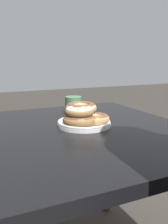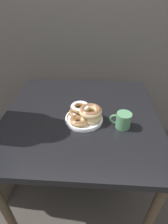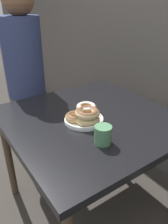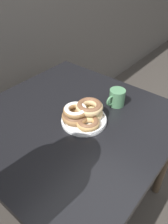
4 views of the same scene
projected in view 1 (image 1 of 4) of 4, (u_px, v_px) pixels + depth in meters
dining_table at (72, 148)px, 1.02m from camera, size 0.96×0.96×0.73m
donut_plate at (83, 116)px, 1.05m from camera, size 0.23×0.24×0.09m
coffee_mug at (74, 105)px, 1.26m from camera, size 0.12×0.08×0.09m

